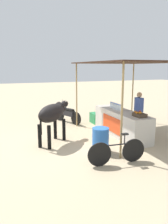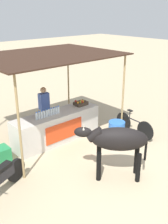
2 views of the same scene
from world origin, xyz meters
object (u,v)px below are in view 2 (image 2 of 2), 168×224
Objects in this scene: vendor_behind_counter at (44,110)px; water_barrel at (116,133)px; stall_counter at (57,127)px; bicycle_leaning at (134,125)px; fruit_crate at (81,103)px; cow at (117,141)px.

water_barrel is at bearing -61.44° from vendor_behind_counter.
stall_counter reaches higher than bicycle_leaning.
vendor_behind_counter is at bearing 145.58° from fruit_crate.
stall_counter is at bearing 130.39° from water_barrel.
cow is (-0.09, -2.64, 0.55)m from stall_counter.
bicycle_leaning reaches higher than water_barrel.
stall_counter is 0.84m from vendor_behind_counter.
vendor_behind_counter is at bearing 118.56° from water_barrel.
cow is (-0.13, -3.39, 0.18)m from vendor_behind_counter.
fruit_crate is (1.08, 0.05, 0.55)m from stall_counter.
fruit_crate reaches higher than water_barrel.
water_barrel is (0.18, -1.52, -0.65)m from fruit_crate.
stall_counter is 1.81× the size of bicycle_leaning.
bicycle_leaning is at bearing -33.11° from stall_counter.
stall_counter is 1.94m from water_barrel.
stall_counter reaches higher than water_barrel.
vendor_behind_counter is 1.00× the size of bicycle_leaning.
fruit_crate is 1.27m from vendor_behind_counter.
water_barrel is at bearing -83.25° from fruit_crate.
vendor_behind_counter is 2.58m from water_barrel.
water_barrel is (1.21, -2.23, -0.46)m from vendor_behind_counter.
vendor_behind_counter reaches higher than stall_counter.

